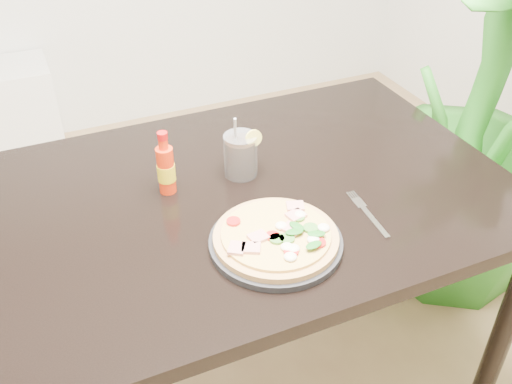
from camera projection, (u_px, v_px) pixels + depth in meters
name	position (u px, v px, depth m)	size (l,w,h in m)	color
dining_table	(238.00, 218.00, 1.49)	(1.40, 0.90, 0.75)	black
plate	(276.00, 242.00, 1.27)	(0.30, 0.30, 0.02)	black
pizza	(277.00, 236.00, 1.26)	(0.28, 0.28, 0.03)	tan
hot_sauce_bottle	(166.00, 169.00, 1.41)	(0.06, 0.06, 0.17)	red
cola_cup	(241.00, 156.00, 1.48)	(0.09, 0.09, 0.18)	black
fork	(367.00, 212.00, 1.37)	(0.03, 0.19, 0.00)	silver
houseplant	(481.00, 118.00, 1.94)	(0.75, 0.75, 1.33)	#297A20
plant_pot	(449.00, 242.00, 2.26)	(0.28, 0.28, 0.22)	brown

